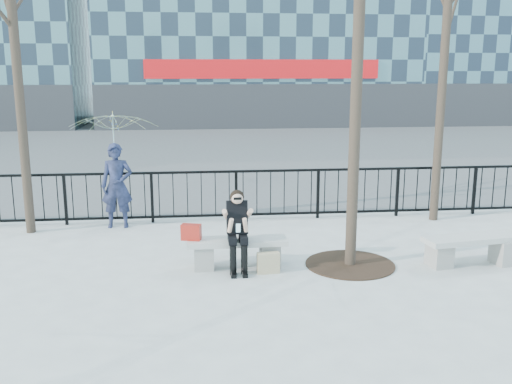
{
  "coord_description": "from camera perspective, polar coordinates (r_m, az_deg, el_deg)",
  "views": [
    {
      "loc": [
        -0.63,
        -9.01,
        3.25
      ],
      "look_at": [
        0.4,
        0.8,
        1.1
      ],
      "focal_mm": 40.0,
      "sensor_mm": 36.0,
      "label": 1
    }
  ],
  "objects": [
    {
      "name": "vendor_umbrella",
      "position": [
        15.75,
        -13.92,
        3.97
      ],
      "size": [
        2.98,
        3.01,
        2.14
      ],
      "primitive_type": "imported",
      "rotation": [
        0.0,
        0.0,
        0.34
      ],
      "color": "yellow",
      "rests_on": "ground"
    },
    {
      "name": "tree_grate",
      "position": [
        9.81,
        9.38,
        -7.15
      ],
      "size": [
        1.5,
        1.5,
        0.02
      ],
      "primitive_type": "cylinder",
      "color": "black",
      "rests_on": "ground"
    },
    {
      "name": "handbag",
      "position": [
        9.4,
        -6.5,
        -4.01
      ],
      "size": [
        0.35,
        0.23,
        0.26
      ],
      "primitive_type": "cube",
      "rotation": [
        0.0,
        0.0,
        -0.26
      ],
      "color": "#A41D14",
      "rests_on": "bench_main"
    },
    {
      "name": "ground",
      "position": [
        9.6,
        -1.89,
        -7.5
      ],
      "size": [
        120.0,
        120.0,
        0.0
      ],
      "primitive_type": "plane",
      "color": "#9B9B96",
      "rests_on": "ground"
    },
    {
      "name": "railing",
      "position": [
        12.32,
        -2.92,
        -0.36
      ],
      "size": [
        14.0,
        0.06,
        1.1
      ],
      "color": "black",
      "rests_on": "ground"
    },
    {
      "name": "standing_man",
      "position": [
        12.08,
        -13.74,
        0.62
      ],
      "size": [
        0.64,
        0.42,
        1.76
      ],
      "primitive_type": "imported",
      "rotation": [
        0.0,
        0.0,
        0.0
      ],
      "color": "black",
      "rests_on": "ground"
    },
    {
      "name": "bench_main",
      "position": [
        9.5,
        -1.91,
        -5.79
      ],
      "size": [
        1.65,
        0.46,
        0.49
      ],
      "color": "slate",
      "rests_on": "ground"
    },
    {
      "name": "bench_second",
      "position": [
        10.26,
        20.82,
        -5.18
      ],
      "size": [
        1.7,
        0.47,
        0.51
      ],
      "rotation": [
        0.0,
        0.0,
        0.15
      ],
      "color": "slate",
      "rests_on": "ground"
    },
    {
      "name": "shopping_bag",
      "position": [
        9.27,
        1.23,
        -7.1
      ],
      "size": [
        0.37,
        0.17,
        0.34
      ],
      "primitive_type": "cube",
      "rotation": [
        0.0,
        0.0,
        0.09
      ],
      "color": "tan",
      "rests_on": "ground"
    },
    {
      "name": "seated_woman",
      "position": [
        9.24,
        -1.85,
        -3.92
      ],
      "size": [
        0.5,
        0.64,
        1.34
      ],
      "color": "black",
      "rests_on": "ground"
    },
    {
      "name": "street_surface",
      "position": [
        24.23,
        -4.46,
        4.56
      ],
      "size": [
        60.0,
        23.0,
        0.01
      ],
      "primitive_type": "cube",
      "color": "#474747",
      "rests_on": "ground"
    }
  ]
}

